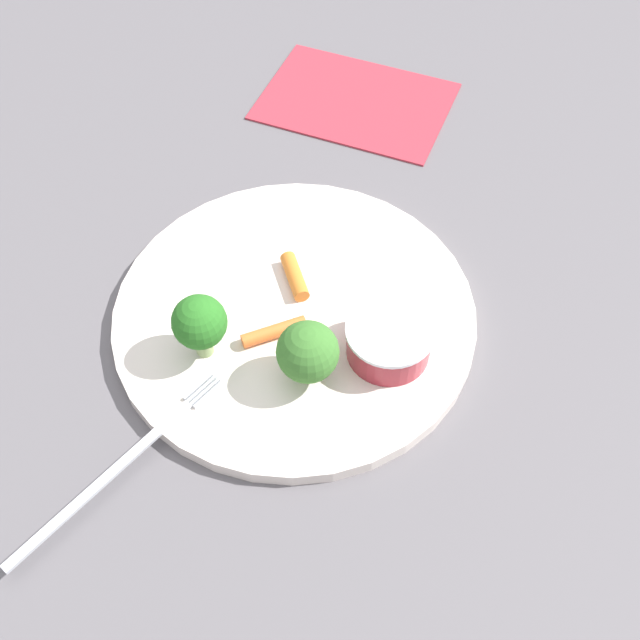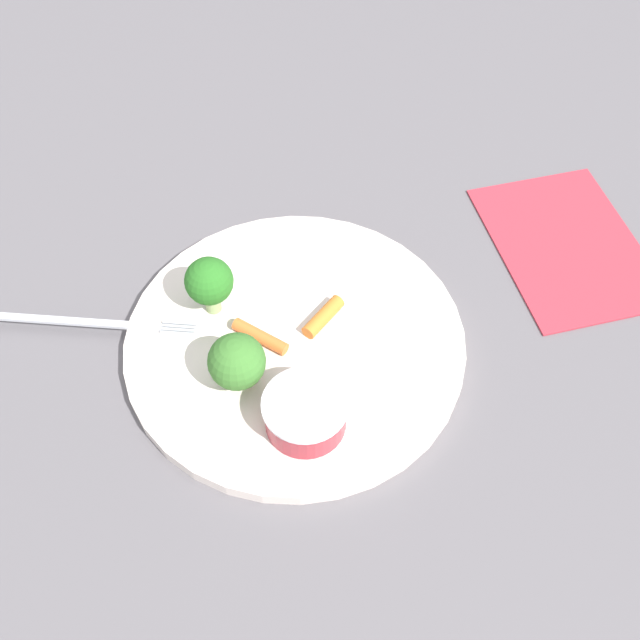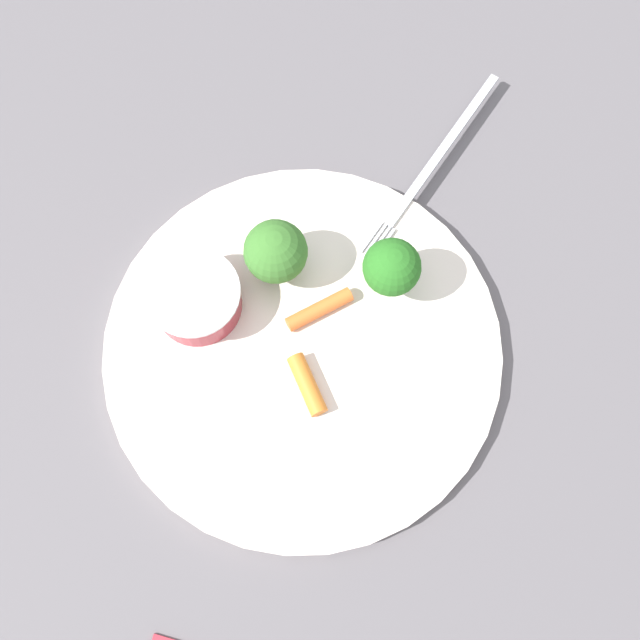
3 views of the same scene
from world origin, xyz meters
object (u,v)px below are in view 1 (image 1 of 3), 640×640
broccoli_floret_0 (200,323)px  carrot_stick_1 (274,332)px  plate (295,315)px  napkin (355,100)px  broccoli_floret_1 (308,352)px  carrot_stick_0 (296,276)px  sauce_cup (389,340)px  fork (123,463)px

broccoli_floret_0 → carrot_stick_1: broccoli_floret_0 is taller
plate → napkin: bearing=-102.0°
broccoli_floret_0 → broccoli_floret_1: broccoli_floret_0 is taller
carrot_stick_0 → napkin: size_ratio=0.24×
broccoli_floret_0 → napkin: bearing=-111.9°
sauce_cup → broccoli_floret_1: bearing=19.6°
plate → broccoli_floret_0: size_ratio=4.99×
sauce_cup → broccoli_floret_0: broccoli_floret_0 is taller
sauce_cup → napkin: size_ratio=0.36×
sauce_cup → napkin: 0.30m
fork → broccoli_floret_0: bearing=-117.5°
broccoli_floret_0 → carrot_stick_1: size_ratio=1.13×
fork → plate: bearing=-131.4°
sauce_cup → plate: bearing=-29.5°
broccoli_floret_0 → carrot_stick_1: bearing=-165.4°
plate → carrot_stick_0: (-0.00, -0.03, 0.01)m
broccoli_floret_1 → plate: bearing=-80.0°
sauce_cup → broccoli_floret_0: (0.13, -0.00, 0.02)m
sauce_cup → broccoli_floret_1: broccoli_floret_1 is taller
carrot_stick_0 → napkin: carrot_stick_0 is taller
sauce_cup → carrot_stick_1: size_ratio=1.30×
carrot_stick_1 → fork: bearing=46.8°
sauce_cup → napkin: bearing=-87.6°
fork → napkin: (-0.17, -0.39, -0.01)m
broccoli_floret_0 → broccoli_floret_1: size_ratio=1.04×
napkin → plate: bearing=78.0°
broccoli_floret_0 → napkin: size_ratio=0.31×
fork → carrot_stick_1: bearing=-133.2°
carrot_stick_1 → fork: carrot_stick_1 is taller
broccoli_floret_1 → fork: 0.14m
carrot_stick_0 → fork: (0.11, 0.16, -0.00)m
broccoli_floret_1 → sauce_cup: bearing=-160.4°
broccoli_floret_1 → napkin: 0.33m
sauce_cup → broccoli_floret_1: (0.06, 0.02, 0.02)m
broccoli_floret_0 → carrot_stick_1: (-0.05, -0.01, -0.03)m
broccoli_floret_1 → carrot_stick_0: 0.09m
carrot_stick_0 → fork: size_ratio=0.30×
plate → broccoli_floret_0: bearing=29.6°
broccoli_floret_1 → fork: (0.12, 0.07, -0.03)m
plate → broccoli_floret_0: (0.06, 0.04, 0.04)m
fork → broccoli_floret_1: bearing=-151.1°
plate → carrot_stick_1: size_ratio=5.63×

